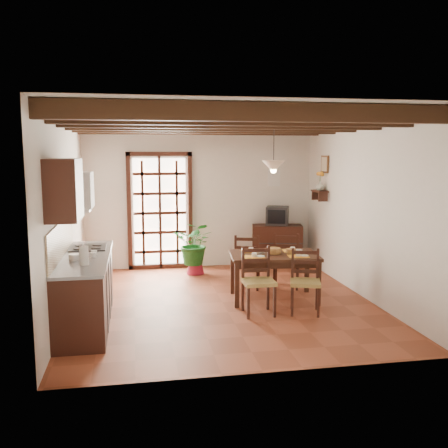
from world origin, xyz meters
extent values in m
plane|color=brown|center=(0.00, 0.00, 0.00)|extent=(5.00, 5.00, 0.00)
cube|color=silver|center=(0.00, 2.50, 1.40)|extent=(4.50, 0.02, 2.80)
cube|color=silver|center=(0.00, -2.50, 1.40)|extent=(4.50, 0.02, 2.80)
cube|color=silver|center=(-2.25, 0.00, 1.40)|extent=(0.02, 5.00, 2.80)
cube|color=silver|center=(2.25, 0.00, 1.40)|extent=(0.02, 5.00, 2.80)
cube|color=white|center=(0.00, 0.00, 2.80)|extent=(4.50, 5.00, 0.02)
cube|color=black|center=(0.00, -2.10, 2.69)|extent=(4.50, 0.14, 0.20)
cube|color=black|center=(0.00, -1.26, 2.69)|extent=(4.50, 0.14, 0.20)
cube|color=black|center=(0.00, -0.42, 2.69)|extent=(4.50, 0.14, 0.20)
cube|color=black|center=(0.00, 0.42, 2.69)|extent=(4.50, 0.14, 0.20)
cube|color=black|center=(0.00, 1.26, 2.69)|extent=(4.50, 0.14, 0.20)
cube|color=black|center=(0.00, 2.10, 2.69)|extent=(4.50, 0.14, 0.20)
cube|color=white|center=(-0.80, 2.49, 1.10)|extent=(1.01, 0.02, 2.11)
cube|color=black|center=(-0.80, 2.44, 2.24)|extent=(1.26, 0.10, 0.08)
cube|color=black|center=(-1.39, 2.44, 1.10)|extent=(0.08, 0.10, 2.28)
cube|color=black|center=(-0.21, 2.44, 1.10)|extent=(0.08, 0.10, 2.28)
cube|color=black|center=(-0.80, 2.42, 1.10)|extent=(1.01, 0.03, 2.02)
cube|color=black|center=(-1.95, -0.60, 0.44)|extent=(0.60, 2.20, 0.88)
cube|color=slate|center=(-1.95, -0.60, 0.90)|extent=(0.64, 2.25, 0.04)
cube|color=tan|center=(-2.23, -0.60, 1.13)|extent=(0.02, 2.20, 0.50)
cube|color=black|center=(-2.08, -1.30, 1.85)|extent=(0.35, 0.80, 0.70)
cube|color=white|center=(-2.05, -0.05, 1.75)|extent=(0.38, 0.60, 0.50)
cube|color=silver|center=(-2.05, -0.05, 1.48)|extent=(0.32, 0.55, 0.04)
cube|color=black|center=(-1.95, -0.05, 0.93)|extent=(0.50, 0.55, 0.02)
cylinder|color=white|center=(-1.90, -1.15, 1.03)|extent=(0.11, 0.11, 0.24)
cylinder|color=silver|center=(-2.05, -0.85, 0.95)|extent=(0.14, 0.14, 0.10)
cube|color=#371D12|center=(0.81, 0.01, 0.70)|extent=(1.42, 1.00, 0.05)
cube|color=#371D12|center=(0.81, 0.01, 0.63)|extent=(1.27, 0.90, 0.09)
cube|color=#371D12|center=(1.46, 0.31, 0.34)|extent=(0.07, 0.07, 0.67)
cube|color=#371D12|center=(0.25, 0.45, 0.34)|extent=(0.07, 0.07, 0.67)
cube|color=#371D12|center=(1.38, -0.43, 0.34)|extent=(0.07, 0.07, 0.67)
cube|color=#371D12|center=(0.17, -0.29, 0.34)|extent=(0.07, 0.07, 0.67)
cube|color=olive|center=(0.41, -0.64, 0.47)|extent=(0.44, 0.42, 0.05)
cube|color=black|center=(0.41, -0.47, 0.71)|extent=(0.44, 0.04, 0.48)
cube|color=black|center=(0.41, -0.64, 0.23)|extent=(0.42, 0.40, 0.47)
cube|color=olive|center=(1.07, -0.72, 0.45)|extent=(0.52, 0.50, 0.05)
cube|color=black|center=(1.12, -0.55, 0.68)|extent=(0.41, 0.16, 0.46)
cube|color=black|center=(1.07, -0.72, 0.22)|extent=(0.49, 0.48, 0.45)
cube|color=olive|center=(0.56, 0.74, 0.46)|extent=(0.53, 0.52, 0.05)
cube|color=black|center=(0.51, 0.57, 0.69)|extent=(0.42, 0.16, 0.47)
cube|color=black|center=(0.56, 0.74, 0.23)|extent=(0.50, 0.49, 0.46)
cube|color=olive|center=(1.22, 0.66, 0.47)|extent=(0.56, 0.55, 0.05)
cube|color=black|center=(1.16, 0.50, 0.71)|extent=(0.43, 0.19, 0.48)
cube|color=black|center=(1.22, 0.66, 0.24)|extent=(0.53, 0.52, 0.47)
cube|color=#FFA728|center=(0.48, -0.20, 0.69)|extent=(0.30, 0.23, 0.01)
cube|color=#FFA728|center=(1.15, -0.20, 0.69)|extent=(0.30, 0.23, 0.01)
cube|color=#FFA728|center=(0.48, 0.22, 0.69)|extent=(0.30, 0.23, 0.01)
cube|color=#FFA728|center=(1.15, 0.22, 0.69)|extent=(0.30, 0.23, 0.01)
cylinder|color=olive|center=(0.81, 0.01, 0.74)|extent=(0.21, 0.21, 0.09)
imported|color=white|center=(0.58, 0.08, 0.75)|extent=(0.29, 0.29, 0.05)
cube|color=black|center=(1.51, 2.23, 0.42)|extent=(1.05, 0.63, 0.83)
cube|color=black|center=(1.51, 2.23, 1.02)|extent=(0.54, 0.51, 0.36)
cube|color=black|center=(1.51, 2.03, 1.02)|extent=(0.33, 0.14, 0.27)
cube|color=white|center=(1.50, 2.48, 1.75)|extent=(0.25, 0.03, 0.32)
cone|color=maroon|center=(-0.19, 1.84, 0.11)|extent=(0.33, 0.33, 0.20)
imported|color=#144C19|center=(-0.19, 1.84, 0.57)|extent=(2.40, 2.26, 2.12)
cube|color=black|center=(2.14, 1.60, 1.55)|extent=(0.20, 0.42, 0.03)
cube|color=black|center=(2.14, 1.43, 1.46)|extent=(0.18, 0.03, 0.18)
cube|color=black|center=(2.14, 1.77, 1.46)|extent=(0.18, 0.03, 0.18)
imported|color=#B2BFB2|center=(2.14, 1.60, 1.65)|extent=(0.15, 0.15, 0.15)
sphere|color=#FFA728|center=(2.14, 1.60, 1.86)|extent=(0.14, 0.14, 0.14)
cylinder|color=#144C19|center=(2.14, 1.60, 1.71)|extent=(0.01, 0.01, 0.28)
cube|color=brown|center=(2.23, 1.60, 2.05)|extent=(0.03, 0.32, 0.32)
cube|color=#C3B292|center=(2.21, 1.60, 2.05)|extent=(0.01, 0.26, 0.26)
cylinder|color=black|center=(0.81, 0.11, 2.45)|extent=(0.01, 0.01, 0.70)
cone|color=#FFE6CD|center=(0.81, 0.11, 2.08)|extent=(0.36, 0.36, 0.14)
sphere|color=#FFD88C|center=(0.81, 0.11, 2.00)|extent=(0.09, 0.09, 0.09)
camera|label=1|loc=(-1.28, -7.26, 2.28)|focal=40.00mm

